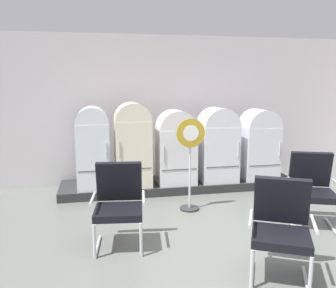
# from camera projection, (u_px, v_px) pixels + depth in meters

# --- Properties ---
(ground) EXTENTS (12.00, 10.00, 0.05)m
(ground) POSITION_uv_depth(u_px,v_px,m) (238.00, 266.00, 4.09)
(ground) COLOR slate
(back_wall) EXTENTS (11.76, 0.12, 3.01)m
(back_wall) POSITION_uv_depth(u_px,v_px,m) (173.00, 109.00, 7.35)
(back_wall) COLOR silver
(back_wall) RESTS_ON ground
(display_plinth) EXTENTS (4.58, 0.95, 0.16)m
(display_plinth) POSITION_uv_depth(u_px,v_px,m) (179.00, 184.00, 6.99)
(display_plinth) COLOR #292B2B
(display_plinth) RESTS_ON ground
(refrigerator_0) EXTENTS (0.59, 0.70, 1.49)m
(refrigerator_0) POSITION_uv_depth(u_px,v_px,m) (93.00, 145.00, 6.43)
(refrigerator_0) COLOR silver
(refrigerator_0) RESTS_ON display_plinth
(refrigerator_1) EXTENTS (0.66, 0.65, 1.56)m
(refrigerator_1) POSITION_uv_depth(u_px,v_px,m) (133.00, 142.00, 6.54)
(refrigerator_1) COLOR beige
(refrigerator_1) RESTS_ON display_plinth
(refrigerator_2) EXTENTS (0.71, 0.61, 1.40)m
(refrigerator_2) POSITION_uv_depth(u_px,v_px,m) (176.00, 145.00, 6.69)
(refrigerator_2) COLOR white
(refrigerator_2) RESTS_ON display_plinth
(refrigerator_3) EXTENTS (0.71, 0.65, 1.44)m
(refrigerator_3) POSITION_uv_depth(u_px,v_px,m) (218.00, 143.00, 6.87)
(refrigerator_3) COLOR white
(refrigerator_3) RESTS_ON display_plinth
(refrigerator_4) EXTENTS (0.69, 0.61, 1.39)m
(refrigerator_4) POSITION_uv_depth(u_px,v_px,m) (259.00, 143.00, 7.02)
(refrigerator_4) COLOR white
(refrigerator_4) RESTS_ON display_plinth
(armchair_left) EXTENTS (0.72, 0.73, 1.06)m
(armchair_left) POSITION_uv_depth(u_px,v_px,m) (119.00, 200.00, 4.52)
(armchair_left) COLOR silver
(armchair_left) RESTS_ON ground
(armchair_right) EXTENTS (0.80, 0.83, 1.06)m
(armchair_right) POSITION_uv_depth(u_px,v_px,m) (312.00, 186.00, 5.17)
(armchair_right) COLOR silver
(armchair_right) RESTS_ON ground
(armchair_center) EXTENTS (0.84, 0.86, 1.06)m
(armchair_center) POSITION_uv_depth(u_px,v_px,m) (281.00, 224.00, 3.78)
(armchair_center) COLOR silver
(armchair_center) RESTS_ON ground
(sign_stand) EXTENTS (0.47, 0.32, 1.51)m
(sign_stand) POSITION_uv_depth(u_px,v_px,m) (190.00, 165.00, 5.70)
(sign_stand) COLOR #2D2D30
(sign_stand) RESTS_ON ground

